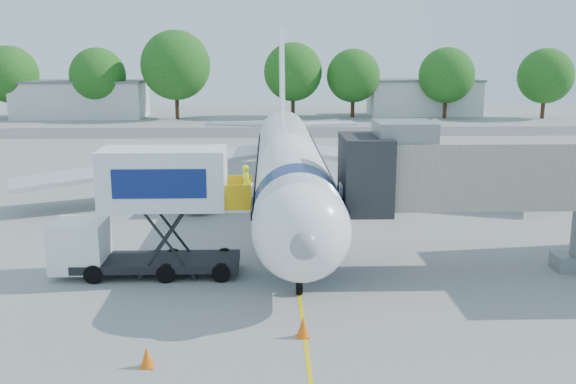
{
  "coord_description": "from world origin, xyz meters",
  "views": [
    {
      "loc": [
        -1.2,
        -33.56,
        9.51
      ],
      "look_at": [
        -0.31,
        -5.13,
        3.2
      ],
      "focal_mm": 40.0,
      "sensor_mm": 36.0,
      "label": 1
    }
  ],
  "objects_px": {
    "ground_tug": "(256,356)",
    "catering_hiloader": "(149,213)",
    "aircraft": "(288,163)",
    "jet_bridge": "(484,174)"
  },
  "relations": [
    {
      "from": "ground_tug",
      "to": "catering_hiloader",
      "type": "bearing_deg",
      "value": 104.61
    },
    {
      "from": "ground_tug",
      "to": "aircraft",
      "type": "bearing_deg",
      "value": 73.67
    },
    {
      "from": "catering_hiloader",
      "to": "ground_tug",
      "type": "bearing_deg",
      "value": -63.49
    },
    {
      "from": "catering_hiloader",
      "to": "ground_tug",
      "type": "relative_size",
      "value": 2.03
    },
    {
      "from": "catering_hiloader",
      "to": "ground_tug",
      "type": "xyz_separation_m",
      "value": [
        4.68,
        -9.38,
        -1.94
      ]
    },
    {
      "from": "catering_hiloader",
      "to": "aircraft",
      "type": "bearing_deg",
      "value": 60.6
    },
    {
      "from": "catering_hiloader",
      "to": "ground_tug",
      "type": "height_order",
      "value": "catering_hiloader"
    },
    {
      "from": "jet_bridge",
      "to": "catering_hiloader",
      "type": "relative_size",
      "value": 1.62
    },
    {
      "from": "jet_bridge",
      "to": "aircraft",
      "type": "bearing_deg",
      "value": 125.7
    },
    {
      "from": "ground_tug",
      "to": "jet_bridge",
      "type": "bearing_deg",
      "value": 32.52
    }
  ]
}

